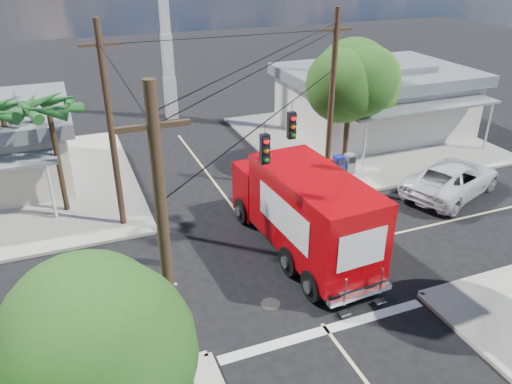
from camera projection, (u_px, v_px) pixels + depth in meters
ground at (274, 261)px, 20.07m from camera, size 120.00×120.00×0.00m
sidewalk_ne at (360, 138)px, 32.71m from camera, size 14.12×14.12×0.14m
road_markings at (290, 282)px, 18.84m from camera, size 32.00×32.00×0.01m
building_ne at (375, 98)px, 33.16m from camera, size 11.80×10.20×4.50m
radio_tower at (166, 39)px, 34.39m from camera, size 0.80×0.80×17.00m
tree_sw_front at (102, 357)px, 9.55m from camera, size 3.88×3.78×6.03m
tree_ne_front at (351, 88)px, 25.98m from camera, size 4.21×4.14×6.66m
tree_ne_back at (368, 84)px, 28.94m from camera, size 3.77×3.66×5.82m
palm_nw_front at (48, 109)px, 21.59m from camera, size 3.01×3.08×5.59m
palm_nw_back at (2, 113)px, 22.34m from camera, size 3.01×3.08×5.19m
utility_poles at (221, 145)px, 18.81m from camera, size 12.00×10.68×9.00m
vending_boxes at (338, 166)px, 27.09m from camera, size 1.90×0.50×1.10m
delivery_truck at (303, 211)px, 19.94m from camera, size 3.21×8.76×3.73m
parked_car at (452, 178)px, 25.19m from camera, size 6.74×4.87×1.70m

